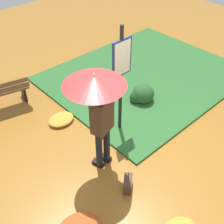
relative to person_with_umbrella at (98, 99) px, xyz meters
The scene contains 7 objects.
ground_plane 1.60m from the person_with_umbrella, 152.73° to the left, with size 18.00×18.00×0.00m, color #9E6623.
grass_verge 3.61m from the person_with_umbrella, 151.94° to the right, with size 4.80×4.00×0.05m.
person_with_umbrella is the anchor object (origin of this frame).
info_sign_post 1.09m from the person_with_umbrella, 153.40° to the right, with size 0.44×0.07×2.30m.
handbag 1.59m from the person_with_umbrella, 91.49° to the left, with size 0.32×0.30×0.37m.
shrub_cluster 2.55m from the person_with_umbrella, 157.74° to the right, with size 0.56×0.51×0.46m.
leaf_pile_far_path 2.14m from the person_with_umbrella, 96.89° to the right, with size 0.58×0.46×0.13m.
Camera 1 is at (2.58, 2.53, 4.18)m, focal length 46.12 mm.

